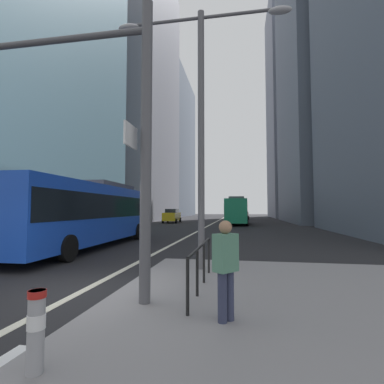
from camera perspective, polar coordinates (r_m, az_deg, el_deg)
ground_plane at (r=26.41m, az=1.69°, el=-7.63°), size 160.00×160.00×0.00m
median_island at (r=5.70m, az=29.91°, el=-22.08°), size 9.00×10.00×0.15m
lane_centre_line at (r=36.32m, az=3.92°, el=-6.46°), size 0.20×80.00×0.01m
office_tower_left_near at (r=34.18m, az=-29.62°, el=23.74°), size 11.19×19.40×34.59m
office_tower_left_mid at (r=56.79m, az=-11.98°, el=18.87°), size 13.61×20.07×46.81m
office_tower_left_far at (r=80.97m, az=-4.61°, el=8.95°), size 10.83×25.09×38.54m
office_tower_right_mid at (r=52.48m, az=25.81°, el=25.87°), size 13.04×19.60×54.66m
office_tower_right_far at (r=72.77m, az=20.52°, el=15.64°), size 12.87×17.21×50.88m
city_bus_blue_oncoming at (r=15.42m, az=-19.72°, el=-3.60°), size 2.94×12.15×3.40m
city_bus_red_receding at (r=36.78m, az=9.12°, el=-3.54°), size 2.90×11.35×3.40m
car_oncoming_mid at (r=40.06m, az=-4.06°, el=-4.77°), size 2.16×4.64×1.94m
car_receding_near at (r=62.80m, az=10.06°, el=-4.23°), size 2.20×4.48×1.94m
car_receding_far at (r=53.73m, az=10.25°, el=-4.38°), size 2.05×4.38×1.94m
traffic_signal_gantry at (r=6.81m, az=-25.00°, el=15.32°), size 5.74×0.65×6.00m
street_lamp_post at (r=9.21m, az=1.83°, el=17.86°), size 5.50×0.32×8.00m
bollard_left at (r=3.86m, az=-28.85°, el=-22.65°), size 0.20×0.20×0.89m
pedestrian_railing at (r=6.57m, az=1.78°, el=-13.03°), size 0.06×3.29×0.98m
pedestrian_waiting at (r=4.75m, az=6.77°, el=-14.40°), size 0.43×0.44×1.60m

